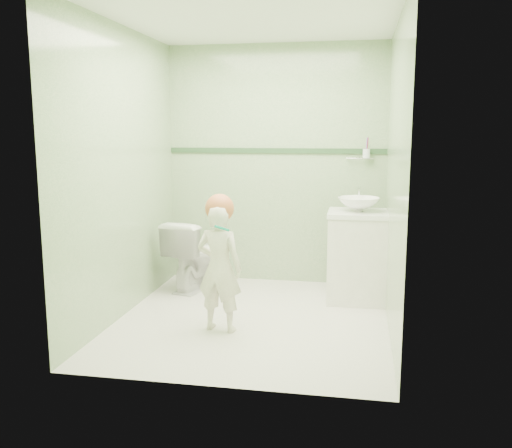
# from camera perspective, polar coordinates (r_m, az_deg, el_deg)

# --- Properties ---
(ground) EXTENTS (2.50, 2.50, 0.00)m
(ground) POSITION_cam_1_polar(r_m,az_deg,el_deg) (4.68, -0.34, -9.76)
(ground) COLOR silver
(ground) RESTS_ON ground
(room_shell) EXTENTS (2.50, 2.54, 2.40)m
(room_shell) POSITION_cam_1_polar(r_m,az_deg,el_deg) (4.43, -0.35, 5.04)
(room_shell) COLOR #88B07D
(room_shell) RESTS_ON ground
(trim_stripe) EXTENTS (2.20, 0.02, 0.05)m
(trim_stripe) POSITION_cam_1_polar(r_m,az_deg,el_deg) (5.64, 2.02, 7.55)
(trim_stripe) COLOR #2C4D2C
(trim_stripe) RESTS_ON room_shell
(vanity) EXTENTS (0.52, 0.50, 0.80)m
(vanity) POSITION_cam_1_polar(r_m,az_deg,el_deg) (5.17, 10.34, -3.43)
(vanity) COLOR silver
(vanity) RESTS_ON ground
(counter) EXTENTS (0.54, 0.52, 0.04)m
(counter) POSITION_cam_1_polar(r_m,az_deg,el_deg) (5.09, 10.47, 1.06)
(counter) COLOR white
(counter) RESTS_ON vanity
(basin) EXTENTS (0.37, 0.37, 0.13)m
(basin) POSITION_cam_1_polar(r_m,az_deg,el_deg) (5.08, 10.50, 2.00)
(basin) COLOR white
(basin) RESTS_ON counter
(faucet) EXTENTS (0.03, 0.13, 0.18)m
(faucet) POSITION_cam_1_polar(r_m,az_deg,el_deg) (5.25, 10.53, 3.13)
(faucet) COLOR silver
(faucet) RESTS_ON counter
(cup_holder) EXTENTS (0.26, 0.07, 0.21)m
(cup_holder) POSITION_cam_1_polar(r_m,az_deg,el_deg) (5.52, 11.20, 7.10)
(cup_holder) COLOR silver
(cup_holder) RESTS_ON room_shell
(toilet) EXTENTS (0.53, 0.75, 0.69)m
(toilet) POSITION_cam_1_polar(r_m,az_deg,el_deg) (5.51, -6.37, -3.12)
(toilet) COLOR white
(toilet) RESTS_ON ground
(toddler) EXTENTS (0.40, 0.29, 1.00)m
(toddler) POSITION_cam_1_polar(r_m,az_deg,el_deg) (4.31, -3.78, -4.55)
(toddler) COLOR beige
(toddler) RESTS_ON ground
(hair_cap) EXTENTS (0.22, 0.22, 0.22)m
(hair_cap) POSITION_cam_1_polar(r_m,az_deg,el_deg) (4.25, -3.76, 1.62)
(hair_cap) COLOR #C06639
(hair_cap) RESTS_ON toddler
(teal_toothbrush) EXTENTS (0.11, 0.14, 0.08)m
(teal_toothbrush) POSITION_cam_1_polar(r_m,az_deg,el_deg) (4.10, -3.57, -0.37)
(teal_toothbrush) COLOR #019572
(teal_toothbrush) RESTS_ON toddler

